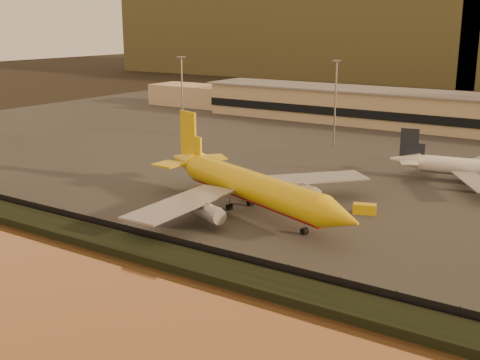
% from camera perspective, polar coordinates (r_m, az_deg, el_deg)
% --- Properties ---
extents(ground, '(900.00, 900.00, 0.00)m').
position_cam_1_polar(ground, '(112.18, -3.82, -4.20)').
color(ground, black).
rests_on(ground, ground).
extents(embankment, '(320.00, 7.00, 1.40)m').
position_cam_1_polar(embankment, '(99.80, -9.77, -6.41)').
color(embankment, black).
rests_on(embankment, ground).
extents(tarmac, '(320.00, 220.00, 0.20)m').
position_cam_1_polar(tarmac, '(193.92, 13.41, 3.57)').
color(tarmac, '#2D2D2D').
rests_on(tarmac, ground).
extents(perimeter_fence, '(300.00, 0.05, 2.20)m').
position_cam_1_polar(perimeter_fence, '(102.33, -8.25, -5.45)').
color(perimeter_fence, black).
rests_on(perimeter_fence, tarmac).
extents(terminal_building, '(202.00, 25.00, 12.60)m').
position_cam_1_polar(terminal_building, '(226.20, 12.76, 6.74)').
color(terminal_building, '#C8B48B').
rests_on(terminal_building, tarmac).
extents(apron_light_masts, '(152.20, 12.20, 25.40)m').
position_cam_1_polar(apron_light_masts, '(168.03, 16.15, 7.11)').
color(apron_light_masts, slate).
rests_on(apron_light_masts, tarmac).
extents(dhl_cargo_jet, '(55.66, 52.80, 17.20)m').
position_cam_1_polar(dhl_cargo_jet, '(117.03, 0.89, -0.62)').
color(dhl_cargo_jet, '#DBB80B').
rests_on(dhl_cargo_jet, tarmac).
extents(white_narrowbody_jet, '(40.72, 39.31, 11.72)m').
position_cam_1_polar(white_narrowbody_jet, '(148.80, 21.75, 1.01)').
color(white_narrowbody_jet, white).
rests_on(white_narrowbody_jet, tarmac).
extents(gse_vehicle_yellow, '(4.85, 3.33, 2.00)m').
position_cam_1_polar(gse_vehicle_yellow, '(119.39, 11.73, -2.70)').
color(gse_vehicle_yellow, '#DBB80B').
rests_on(gse_vehicle_yellow, tarmac).
extents(gse_vehicle_white, '(4.32, 3.25, 1.77)m').
position_cam_1_polar(gse_vehicle_white, '(140.00, -0.44, 0.16)').
color(gse_vehicle_white, white).
rests_on(gse_vehicle_white, tarmac).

